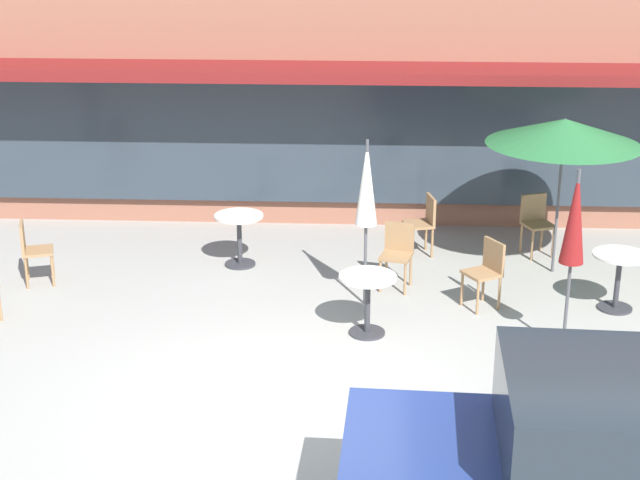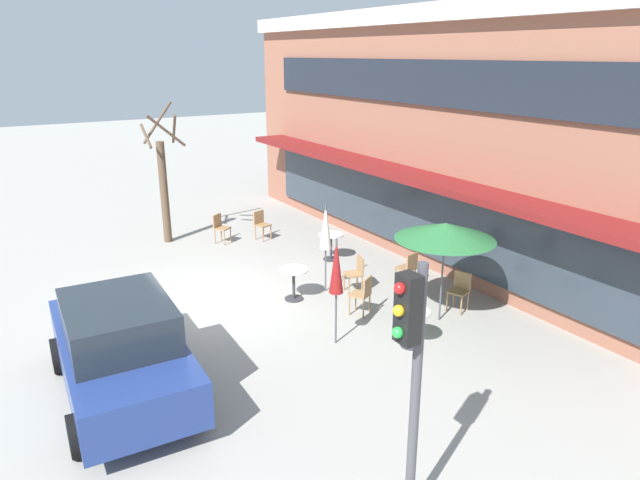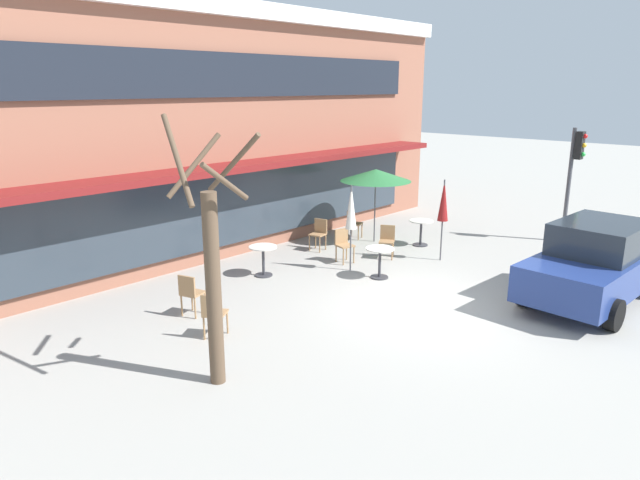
# 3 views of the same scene
# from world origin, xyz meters

# --- Properties ---
(ground_plane) EXTENTS (80.00, 80.00, 0.00)m
(ground_plane) POSITION_xyz_m (0.00, 0.00, 0.00)
(ground_plane) COLOR #9E9B93
(cafe_table_near_wall) EXTENTS (0.70, 0.70, 0.76)m
(cafe_table_near_wall) POSITION_xyz_m (0.81, 1.92, 0.52)
(cafe_table_near_wall) COLOR #333338
(cafe_table_near_wall) RESTS_ON ground
(cafe_table_streetside) EXTENTS (0.70, 0.70, 0.76)m
(cafe_table_streetside) POSITION_xyz_m (-1.02, 4.12, 0.52)
(cafe_table_streetside) COLOR #333338
(cafe_table_streetside) RESTS_ON ground
(cafe_table_by_tree) EXTENTS (0.70, 0.70, 0.76)m
(cafe_table_by_tree) POSITION_xyz_m (4.00, 2.81, 0.52)
(cafe_table_by_tree) COLOR #333338
(cafe_table_by_tree) RESTS_ON ground
(patio_umbrella_green_folded) EXTENTS (2.10, 2.10, 2.20)m
(patio_umbrella_green_folded) POSITION_xyz_m (3.42, 4.09, 2.02)
(patio_umbrella_green_folded) COLOR #4C4C51
(patio_umbrella_green_folded) RESTS_ON ground
(patio_umbrella_cream_folded) EXTENTS (0.28, 0.28, 2.20)m
(patio_umbrella_cream_folded) POSITION_xyz_m (0.78, 2.82, 1.63)
(patio_umbrella_cream_folded) COLOR #4C4C51
(patio_umbrella_cream_folded) RESTS_ON ground
(patio_umbrella_corner_open) EXTENTS (0.28, 0.28, 2.20)m
(patio_umbrella_corner_open) POSITION_xyz_m (3.12, 1.60, 1.63)
(patio_umbrella_corner_open) COLOR #4C4C51
(patio_umbrella_corner_open) RESTS_ON ground
(cafe_chair_0) EXTENTS (0.49, 0.49, 0.89)m
(cafe_chair_0) POSITION_xyz_m (1.21, 3.42, 0.53)
(cafe_chair_0) COLOR #9E754C
(cafe_chair_0) RESTS_ON ground
(cafe_chair_1) EXTENTS (0.48, 0.48, 0.89)m
(cafe_chair_1) POSITION_xyz_m (1.62, 4.70, 0.53)
(cafe_chair_1) COLOR #9E754C
(cafe_chair_1) RESTS_ON ground
(cafe_chair_2) EXTENTS (0.50, 0.50, 0.89)m
(cafe_chair_2) POSITION_xyz_m (-3.74, 3.29, 0.53)
(cafe_chair_2) COLOR #9E754C
(cafe_chair_2) RESTS_ON ground
(cafe_chair_3) EXTENTS (0.55, 0.55, 0.89)m
(cafe_chair_3) POSITION_xyz_m (2.33, 2.82, 0.53)
(cafe_chair_3) COLOR #9E754C
(cafe_chair_3) RESTS_ON ground
(cafe_chair_5) EXTENTS (0.51, 0.51, 0.89)m
(cafe_chair_5) POSITION_xyz_m (3.27, 4.81, 0.53)
(cafe_chair_5) COLOR #9E754C
(cafe_chair_5) RESTS_ON ground
(parked_sedan) EXTENTS (4.28, 2.16, 1.76)m
(parked_sedan) POSITION_xyz_m (2.76, -2.44, 0.88)
(parked_sedan) COLOR navy
(parked_sedan) RESTS_ON ground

